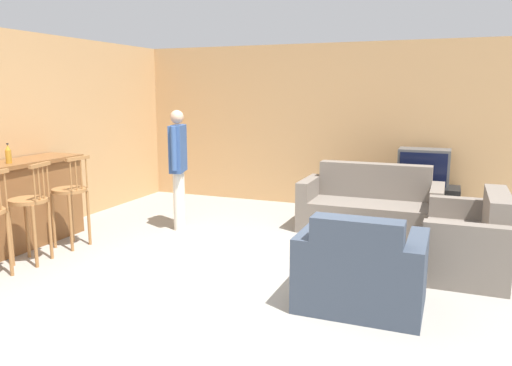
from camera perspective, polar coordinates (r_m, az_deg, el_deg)
The scene contains 14 objects.
ground_plane at distance 4.94m, azimuth -2.35°, elevation -11.61°, with size 24.00×24.00×0.00m, color gray.
wall_back at distance 8.14m, azimuth 8.34°, elevation 6.42°, with size 9.40×0.08×2.60m.
wall_left at distance 7.57m, azimuth -21.17°, elevation 5.54°, with size 0.08×8.73×2.60m.
bar_chair_mid at distance 5.92m, azimuth -24.41°, elevation -2.67°, with size 0.48×0.48×1.11m.
bar_chair_far at distance 6.35m, azimuth -20.42°, elevation -1.55°, with size 0.44×0.44×1.11m.
couch_far at distance 6.89m, azimuth 12.96°, elevation -2.77°, with size 1.83×0.86×0.88m.
armchair_near at distance 4.46m, azimuth 11.87°, elevation -10.04°, with size 1.06×0.81×0.86m.
loveseat_right at distance 5.70m, azimuth 23.22°, elevation -6.18°, with size 0.79×1.38×0.84m.
coffee_table at distance 5.59m, azimuth 11.40°, elevation -5.85°, with size 0.55×0.92×0.36m.
tv_unit at distance 7.69m, azimuth 18.40°, elevation -2.14°, with size 1.03×0.51×0.50m.
tv at distance 7.60m, azimuth 18.62°, elevation 1.69°, with size 0.71×0.41×0.54m.
bottle at distance 6.35m, azimuth -26.45°, elevation 2.96°, with size 0.07×0.07×0.23m.
book_on_table at distance 5.72m, azimuth 12.25°, elevation -4.82°, with size 0.24×0.20×0.02m.
person_by_window at distance 6.78m, azimuth -8.89°, elevation 2.35°, with size 0.27×0.50×1.61m.
Camera 1 is at (1.87, -4.18, 1.85)m, focal length 35.00 mm.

